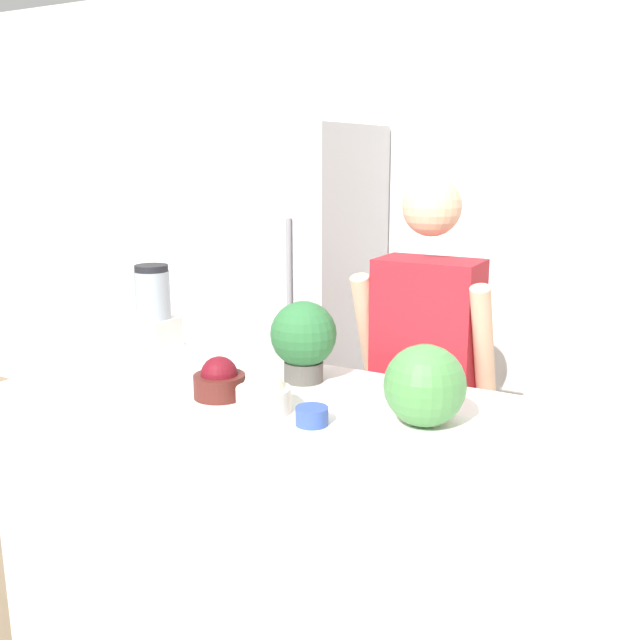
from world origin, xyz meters
TOP-DOWN VIEW (x-y plane):
  - wall_back at (0.00, 2.08)m, footprint 8.00×0.06m
  - counter_island at (0.00, 0.37)m, footprint 2.01×0.75m
  - refrigerator at (-0.87, 1.67)m, footprint 0.79×0.75m
  - person at (0.12, 0.99)m, footprint 0.51×0.26m
  - cutting_board at (0.37, 0.32)m, footprint 0.37×0.29m
  - watermelon at (0.36, 0.34)m, footprint 0.22×0.22m
  - bowl_cherries at (-0.28, 0.29)m, footprint 0.16×0.16m
  - bowl_cream at (-0.09, 0.24)m, footprint 0.16×0.16m
  - bowl_small_blue at (0.08, 0.22)m, footprint 0.09×0.09m
  - blender at (-0.83, 0.62)m, footprint 0.15×0.15m
  - potted_plant at (-0.14, 0.55)m, footprint 0.22×0.22m

SIDE VIEW (x-z plane):
  - counter_island at x=0.00m, z-range 0.00..0.95m
  - person at x=0.12m, z-range 0.03..1.64m
  - refrigerator at x=-0.87m, z-range 0.00..1.82m
  - cutting_board at x=0.37m, z-range 0.95..0.97m
  - bowl_small_blue at x=0.08m, z-range 0.95..1.01m
  - bowl_cherries at x=-0.28m, z-range 0.94..1.07m
  - bowl_cream at x=-0.09m, z-range 0.94..1.07m
  - watermelon at x=0.36m, z-range 0.97..1.19m
  - potted_plant at x=-0.14m, z-range 0.97..1.23m
  - blender at x=-0.83m, z-range 0.94..1.27m
  - wall_back at x=0.00m, z-range 0.00..2.60m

